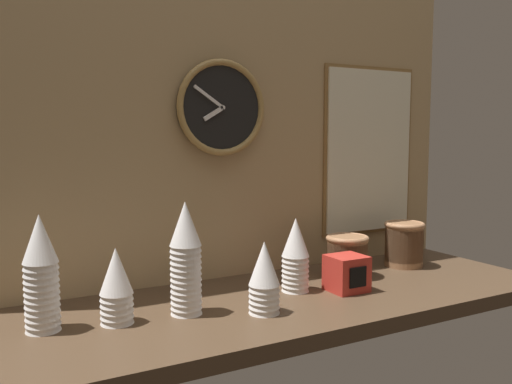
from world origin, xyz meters
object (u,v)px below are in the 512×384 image
Objects in this scene: cup_stack_center_right at (295,255)px; bowl_stack_right at (347,255)px; cup_stack_far_left at (41,273)px; menu_board at (369,151)px; bowl_stack_far_right at (404,243)px; cup_stack_left at (116,286)px; napkin_dispenser at (347,273)px; cup_stack_center_left at (186,258)px; wall_clock at (221,108)px; cup_stack_center at (264,277)px.

cup_stack_center_right is 23.30cm from bowl_stack_right.
cup_stack_far_left is 0.45× the size of menu_board.
cup_stack_left is at bearing -174.65° from bowl_stack_far_right.
cup_stack_center_right is 2.04× the size of napkin_dispenser.
cup_stack_left is at bearing -174.14° from bowl_stack_right.
cup_stack_center_right is 48.15cm from bowl_stack_far_right.
bowl_stack_right is 15.58cm from napkin_dispenser.
cup_stack_left is 1.21× the size of bowl_stack_far_right.
cup_stack_far_left is 79.72cm from napkin_dispenser.
napkin_dispenser is (-32.05, -29.07, -32.91)cm from menu_board.
cup_stack_left is at bearing -165.60° from menu_board.
cup_stack_far_left is 66.25cm from cup_stack_center_right.
cup_stack_center_left reaches higher than bowl_stack_far_right.
bowl_stack_right is at bearing 13.40° from cup_stack_center_right.
cup_stack_center_right is at bearing 152.04° from napkin_dispenser.
cup_stack_left is 61.78cm from wall_clock.
cup_stack_center is (33.50, -10.06, 0.00)cm from cup_stack_left.
cup_stack_center is at bearing -163.40° from bowl_stack_far_right.
bowl_stack_far_right is 1.11× the size of bowl_stack_right.
bowl_stack_far_right is at bearing 2.96° from cup_stack_far_left.
cup_stack_center_right is (50.47, 2.14, 1.41)cm from cup_stack_left.
cup_stack_center_left is 1.88× the size of bowl_stack_far_right.
wall_clock is (38.13, 23.56, 42.52)cm from cup_stack_left.
bowl_stack_right is at bearing 8.94° from cup_stack_center_left.
cup_stack_center is 43.15cm from bowl_stack_right.
napkin_dispenser is at bearing -48.35° from wall_clock.
cup_stack_center_right is at bearing 35.71° from cup_stack_center.
cup_stack_center is 0.31× the size of menu_board.
cup_stack_center is 76.44cm from menu_board.
cup_stack_far_left is 32.61cm from cup_stack_center_left.
cup_stack_far_left is at bearing 174.28° from napkin_dispenser.
wall_clock reaches higher than bowl_stack_right.
cup_stack_far_left is at bearing 168.16° from cup_stack_left.
cup_stack_left is at bearing -148.28° from wall_clock.
cup_stack_left is at bearing -11.84° from cup_stack_far_left.
menu_board is at bearing 29.20° from cup_stack_center.
cup_stack_left is 0.86× the size of cup_stack_center_right.
menu_board is 54.37cm from napkin_dispenser.
bowl_stack_right is 58.86cm from wall_clock.
cup_stack_center_right is 57.12cm from menu_board.
bowl_stack_right is 1.31× the size of napkin_dispenser.
menu_board is (44.78, 22.31, 27.55)cm from cup_stack_center_right.
napkin_dispenser is at bearing -3.96° from cup_stack_center_left.
menu_board is (-2.78, 15.28, 30.19)cm from bowl_stack_far_right.
cup_stack_far_left is at bearing -169.20° from menu_board.
cup_stack_center_left is at bearing -130.85° from wall_clock.
cup_stack_center_right is 1.40× the size of bowl_stack_far_right.
cup_stack_far_left is 0.93× the size of wall_clock.
wall_clock is (-34.73, 16.09, 44.72)cm from bowl_stack_right.
cup_stack_center_left is (32.27, -4.68, 0.71)cm from cup_stack_far_left.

